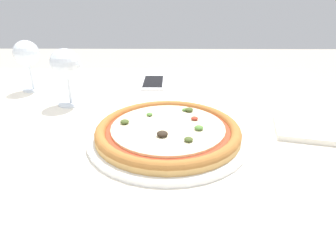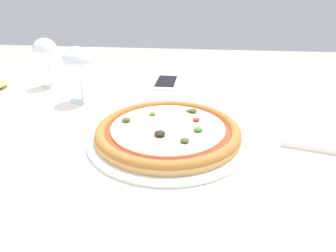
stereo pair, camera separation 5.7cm
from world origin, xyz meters
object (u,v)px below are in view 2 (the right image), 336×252
(dining_table, at_px, (88,156))
(cell_phone, at_px, (166,82))
(pizza_plate, at_px, (168,132))
(wine_glass_far_left, at_px, (78,63))
(wine_glass_far_right, at_px, (46,52))

(dining_table, xyz_separation_m, cell_phone, (0.14, 0.35, 0.08))
(dining_table, distance_m, pizza_plate, 0.22)
(cell_phone, bearing_deg, pizza_plate, -82.21)
(wine_glass_far_left, relative_size, cell_phone, 1.02)
(dining_table, height_order, cell_phone, cell_phone)
(pizza_plate, height_order, cell_phone, pizza_plate)
(pizza_plate, height_order, wine_glass_far_left, wine_glass_far_left)
(wine_glass_far_left, bearing_deg, cell_phone, 40.36)
(wine_glass_far_left, bearing_deg, wine_glass_far_right, 142.51)
(pizza_plate, height_order, wine_glass_far_right, wine_glass_far_right)
(pizza_plate, bearing_deg, wine_glass_far_left, 142.89)
(wine_glass_far_right, relative_size, cell_phone, 1.04)
(pizza_plate, distance_m, wine_glass_far_left, 0.34)
(wine_glass_far_left, height_order, wine_glass_far_right, wine_glass_far_right)
(pizza_plate, xyz_separation_m, cell_phone, (-0.05, 0.38, -0.01))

